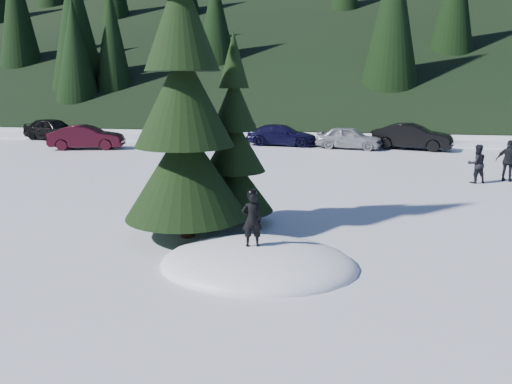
% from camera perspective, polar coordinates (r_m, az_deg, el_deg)
% --- Properties ---
extents(ground, '(200.00, 200.00, 0.00)m').
position_cam_1_polar(ground, '(11.32, 0.26, -8.37)').
color(ground, white).
rests_on(ground, ground).
extents(snow_mound, '(4.48, 3.52, 0.96)m').
position_cam_1_polar(snow_mound, '(11.32, 0.26, -8.37)').
color(snow_mound, white).
rests_on(snow_mound, ground).
extents(forest_hillside, '(200.00, 60.00, 25.00)m').
position_cam_1_polar(forest_hillside, '(65.01, 8.42, 19.94)').
color(forest_hillside, black).
rests_on(forest_hillside, ground).
extents(spruce_tall, '(3.20, 3.20, 8.60)m').
position_cam_1_polar(spruce_tall, '(12.86, -8.26, 9.21)').
color(spruce_tall, black).
rests_on(spruce_tall, ground).
extents(spruce_short, '(2.20, 2.20, 5.37)m').
position_cam_1_polar(spruce_short, '(14.07, -2.47, 4.63)').
color(spruce_short, black).
rests_on(spruce_short, ground).
extents(child_skier, '(0.50, 0.39, 1.22)m').
position_cam_1_polar(child_skier, '(10.91, -0.47, -3.14)').
color(child_skier, black).
rests_on(child_skier, snow_mound).
extents(adult_0, '(0.89, 0.77, 1.57)m').
position_cam_1_polar(adult_0, '(21.97, 23.91, 2.96)').
color(adult_0, black).
rests_on(adult_0, ground).
extents(adult_1, '(1.08, 0.81, 1.70)m').
position_cam_1_polar(adult_1, '(22.88, 26.93, 3.19)').
color(adult_1, black).
rests_on(adult_1, ground).
extents(car_0, '(4.79, 3.01, 1.52)m').
position_cam_1_polar(car_0, '(37.88, -22.19, 6.69)').
color(car_0, black).
rests_on(car_0, ground).
extents(car_1, '(4.59, 2.50, 1.43)m').
position_cam_1_polar(car_1, '(31.97, -18.77, 5.95)').
color(car_1, black).
rests_on(car_1, ground).
extents(car_2, '(5.27, 3.23, 1.36)m').
position_cam_1_polar(car_2, '(32.98, -5.95, 6.67)').
color(car_2, '#484A4F').
rests_on(car_2, ground).
extents(car_3, '(4.72, 2.34, 1.32)m').
position_cam_1_polar(car_3, '(32.10, 2.98, 6.52)').
color(car_3, black).
rests_on(car_3, ground).
extents(car_4, '(4.23, 2.44, 1.35)m').
position_cam_1_polar(car_4, '(30.94, 10.61, 6.13)').
color(car_4, '#92959A').
rests_on(car_4, ground).
extents(car_5, '(4.95, 2.88, 1.54)m').
position_cam_1_polar(car_5, '(31.57, 17.39, 6.06)').
color(car_5, black).
rests_on(car_5, ground).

